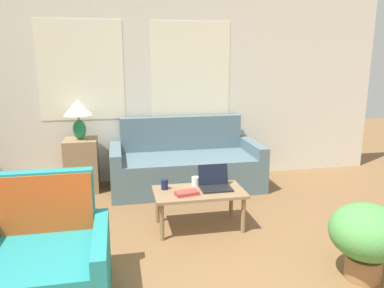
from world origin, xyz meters
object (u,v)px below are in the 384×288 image
Objects in this scene: coffee_table at (199,195)px; potted_plant at (367,235)px; table_lamp at (78,112)px; laptop at (215,183)px; cup_yellow at (165,184)px; couch at (186,167)px; book_red at (187,193)px; cup_navy at (195,181)px; armchair at (45,268)px.

coffee_table is 1.48× the size of potted_plant.
table_lamp reaches higher than coffee_table.
table_lamp is 2.07m from laptop.
table_lamp is at bearing 125.67° from cup_yellow.
couch reaches higher than potted_plant.
cup_navy is at bearing 60.56° from book_red.
table_lamp reaches higher than book_red.
table_lamp is (0.07, 2.37, 0.78)m from armchair.
table_lamp is 3.53m from potted_plant.
potted_plant is at bearing -41.68° from cup_yellow.
couch reaches higher than coffee_table.
laptop is 1.29× the size of book_red.
armchair is 8.66× the size of cup_yellow.
couch is at bearing 112.23° from potted_plant.
table_lamp is at bearing 132.56° from potted_plant.
book_red is at bearing -99.96° from couch.
cup_navy is at bearing 129.83° from potted_plant.
couch reaches higher than book_red.
cup_yellow is (-0.52, 0.07, -0.00)m from laptop.
book_red is (-0.14, -0.09, 0.07)m from coffee_table.
cup_navy is 1.70m from potted_plant.
laptop is at bearing -29.87° from cup_navy.
potted_plant is (0.99, -2.42, 0.10)m from couch.
couch is at bearing 80.04° from book_red.
laptop is 0.35m from book_red.
potted_plant is at bearing -4.43° from armchair.
potted_plant is (1.42, -1.26, -0.08)m from cup_yellow.
cup_yellow is at bearing 172.80° from laptop.
table_lamp is 1.63× the size of laptop.
book_red is 1.62m from potted_plant.
table_lamp is 1.87m from cup_navy.
book_red is (0.19, -0.20, -0.03)m from cup_yellow.
cup_navy is 0.28m from book_red.
cup_navy is at bearing 150.13° from laptop.
table_lamp reaches higher than couch.
couch is 1.27m from coffee_table.
armchair reaches higher than coffee_table.
coffee_table is 8.85× the size of cup_yellow.
coffee_table is at bearing -166.07° from laptop.
couch is 19.07× the size of cup_yellow.
coffee_table is at bearing 32.50° from book_red.
armchair is 9.15× the size of cup_navy.
laptop is (1.51, 1.01, 0.19)m from armchair.
table_lamp is at bearing 136.78° from laptop.
couch is 2.16× the size of coffee_table.
cup_navy is (-0.10, -1.11, 0.17)m from couch.
couch is at bearing 84.81° from cup_navy.
cup_navy is 0.95× the size of cup_yellow.
book_red is at bearing -46.02° from cup_yellow.
table_lamp is 1.97m from book_red.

